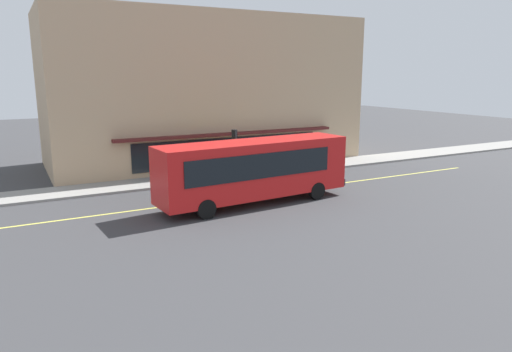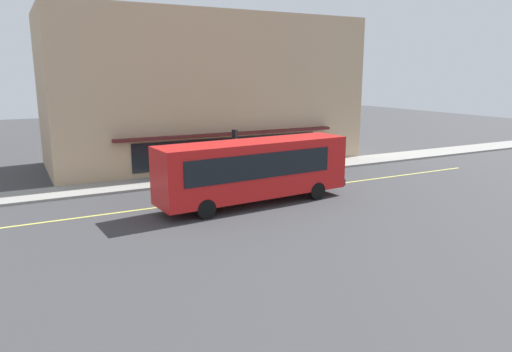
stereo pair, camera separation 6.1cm
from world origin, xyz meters
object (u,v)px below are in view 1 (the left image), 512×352
at_px(pedestrian_at_corner, 323,152).
at_px(traffic_light, 235,141).
at_px(bus, 255,168).
at_px(car_yellow, 220,175).

bearing_deg(pedestrian_at_corner, traffic_light, -177.07).
bearing_deg(traffic_light, pedestrian_at_corner, 2.93).
relative_size(bus, traffic_light, 3.53).
xyz_separation_m(bus, car_yellow, (-0.10, 4.59, -1.24)).
xyz_separation_m(bus, traffic_light, (1.87, 6.51, 0.55)).
xyz_separation_m(car_yellow, pedestrian_at_corner, (9.64, 2.31, 0.39)).
bearing_deg(traffic_light, bus, -106.02).
relative_size(bus, car_yellow, 2.60).
xyz_separation_m(traffic_light, car_yellow, (-1.96, -1.92, -1.79)).
height_order(bus, traffic_light, bus).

